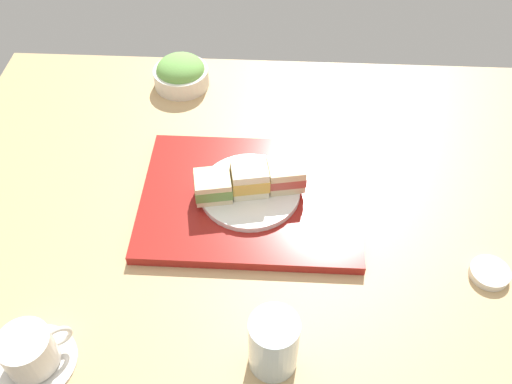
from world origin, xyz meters
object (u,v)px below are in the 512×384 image
at_px(sandwich_plate, 251,191).
at_px(small_sauce_dish, 491,273).
at_px(sandwich_near, 287,175).
at_px(coffee_cup, 32,353).
at_px(salad_bowl, 182,73).
at_px(sandwich_far, 215,185).
at_px(drinking_glass, 276,344).
at_px(sandwich_middle, 251,178).

height_order(sandwich_plate, small_sauce_dish, sandwich_plate).
height_order(sandwich_near, coffee_cup, sandwich_near).
height_order(sandwich_near, salad_bowl, sandwich_near).
relative_size(sandwich_plate, sandwich_far, 2.45).
bearing_deg(sandwich_far, sandwich_near, -166.49).
height_order(sandwich_near, sandwich_far, sandwich_near).
relative_size(sandwich_plate, sandwich_near, 2.44).
xyz_separation_m(coffee_cup, drinking_glass, (-0.38, -0.02, 0.02)).
xyz_separation_m(salad_bowl, drinking_glass, (-0.25, 0.71, 0.02)).
bearing_deg(sandwich_near, drinking_glass, 87.97).
bearing_deg(salad_bowl, sandwich_far, 107.18).
bearing_deg(small_sauce_dish, salad_bowl, -39.98).
bearing_deg(sandwich_far, drinking_glass, 111.37).
relative_size(sandwich_near, small_sauce_dish, 1.16).
bearing_deg(sandwich_middle, small_sauce_dish, 160.30).
distance_m(sandwich_middle, sandwich_far, 0.07).
bearing_deg(sandwich_near, sandwich_plate, 13.51).
height_order(sandwich_near, drinking_glass, drinking_glass).
distance_m(sandwich_far, coffee_cup, 0.43).
xyz_separation_m(sandwich_far, drinking_glass, (-0.13, 0.32, -0.00)).
height_order(sandwich_middle, drinking_glass, drinking_glass).
xyz_separation_m(sandwich_middle, small_sauce_dish, (-0.44, 0.16, -0.06)).
height_order(salad_bowl, small_sauce_dish, salad_bowl).
bearing_deg(small_sauce_dish, sandwich_middle, -19.70).
bearing_deg(sandwich_near, sandwich_far, 13.51).
xyz_separation_m(sandwich_plate, small_sauce_dish, (-0.44, 0.16, -0.02)).
bearing_deg(coffee_cup, drinking_glass, -176.53).
relative_size(drinking_glass, small_sauce_dish, 1.63).
xyz_separation_m(drinking_glass, small_sauce_dish, (-0.38, -0.18, -0.05)).
bearing_deg(sandwich_middle, drinking_glass, 99.50).
height_order(sandwich_plate, salad_bowl, salad_bowl).
bearing_deg(sandwich_middle, sandwich_near, -166.49).
relative_size(salad_bowl, drinking_glass, 1.15).
bearing_deg(drinking_glass, small_sauce_dish, -154.49).
distance_m(sandwich_plate, small_sauce_dish, 0.47).
xyz_separation_m(sandwich_middle, drinking_glass, (-0.06, 0.34, -0.01)).
distance_m(sandwich_near, sandwich_far, 0.14).
height_order(sandwich_plate, sandwich_far, sandwich_far).
bearing_deg(sandwich_plate, sandwich_far, 13.51).
bearing_deg(coffee_cup, sandwich_middle, -131.52).
bearing_deg(salad_bowl, sandwich_plate, 117.08).
height_order(coffee_cup, small_sauce_dish, coffee_cup).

